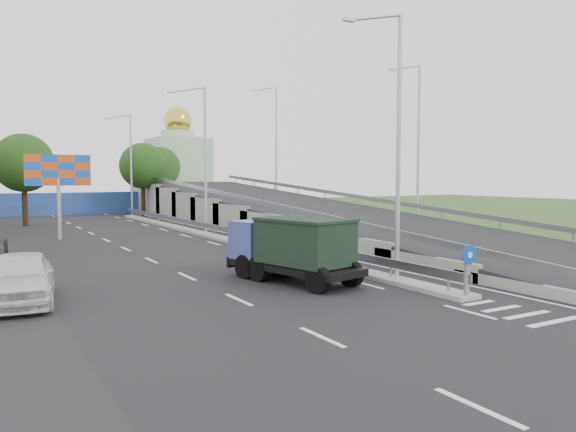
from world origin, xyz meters
TOP-DOWN VIEW (x-y plane):
  - ground at (0.00, 0.00)m, footprint 160.00×160.00m
  - road_surface at (-3.00, 20.00)m, footprint 26.00×90.00m
  - median at (0.00, 24.00)m, footprint 1.00×44.00m
  - overpass_ramp at (7.50, 24.00)m, footprint 10.00×50.00m
  - median_guardrail at (0.00, 24.00)m, footprint 0.09×44.00m
  - sign_bollard at (0.00, 2.17)m, footprint 0.64×0.23m
  - lamp_post_near at (0.11, 6.00)m, footprint 2.74×0.18m
  - lamp_post_mid at (0.11, 26.00)m, footprint 2.74×0.18m
  - lamp_post_far at (0.11, 46.00)m, footprint 2.74×0.18m
  - blue_wall at (-4.00, 52.00)m, footprint 30.00×0.50m
  - church at (10.00, 60.00)m, footprint 7.00×7.00m
  - billboard at (-9.00, 28.00)m, footprint 4.00×0.24m
  - tree_left_mid at (-10.00, 40.00)m, footprint 4.80×4.80m
  - tree_median_far at (2.00, 48.00)m, footprint 4.80×4.80m
  - tree_ramp_far at (6.00, 55.00)m, footprint 4.80×4.80m
  - dump_truck at (-3.34, 7.94)m, footprint 3.38×6.07m
  - parked_car_a at (-12.79, 9.04)m, footprint 2.68×5.22m

SIDE VIEW (x-z plane):
  - ground at x=0.00m, z-range 0.00..0.00m
  - road_surface at x=-3.00m, z-range -0.02..0.02m
  - median at x=0.00m, z-range 0.00..0.20m
  - median_guardrail at x=0.00m, z-range 0.39..1.10m
  - parked_car_a at x=-12.79m, z-range 0.00..1.70m
  - sign_bollard at x=0.00m, z-range 0.20..1.87m
  - blue_wall at x=-4.00m, z-range 0.00..2.40m
  - dump_truck at x=-3.34m, z-range 0.14..2.67m
  - overpass_ramp at x=7.50m, z-range 0.00..3.50m
  - billboard at x=-9.00m, z-range 1.44..6.94m
  - tree_left_mid at x=-10.00m, z-range 1.38..8.98m
  - tree_median_far at x=2.00m, z-range 1.38..8.98m
  - tree_ramp_far at x=6.00m, z-range 1.38..8.98m
  - church at x=10.00m, z-range -1.59..12.21m
  - lamp_post_near at x=0.11m, z-range 0.77..10.85m
  - lamp_post_mid at x=0.11m, z-range 0.77..10.85m
  - lamp_post_far at x=0.11m, z-range 0.77..10.85m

